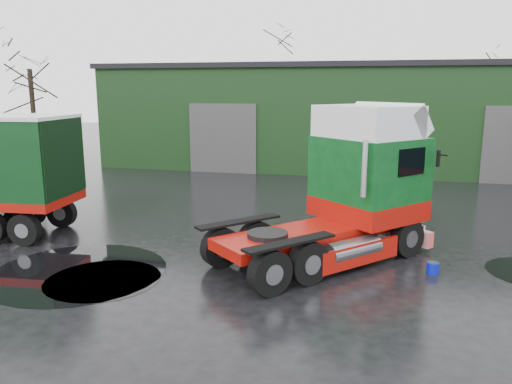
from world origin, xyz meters
The scene contains 9 objects.
ground centered at (0.00, 0.00, 0.00)m, with size 100.00×100.00×0.00m, color black.
warehouse centered at (2.00, 20.00, 3.16)m, with size 32.40×12.40×6.30m.
hero_tractor centered at (1.12, -0.05, 2.23)m, with size 3.04×7.18×4.46m, color #0A4318, non-canonical shape.
wash_bucket centered at (4.28, -0.27, 0.15)m, with size 0.32×0.32×0.30m, color #0812B1.
tree_left centered at (-17.00, 12.00, 4.25)m, with size 4.40×4.40×8.50m, color black, non-canonical shape.
tree_back_a centered at (-6.00, 30.00, 4.75)m, with size 4.40×4.40×9.50m, color black, non-canonical shape.
tree_back_b centered at (10.00, 30.00, 3.75)m, with size 4.40×4.40×7.50m, color black, non-canonical shape.
puddle_0 centered at (-4.14, -2.75, 0.00)m, with size 2.99×2.99×0.01m, color black.
puddle_2 centered at (-5.10, -2.38, 0.00)m, with size 4.75×4.75×0.01m, color black.
Camera 1 is at (2.59, -13.74, 4.93)m, focal length 35.00 mm.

